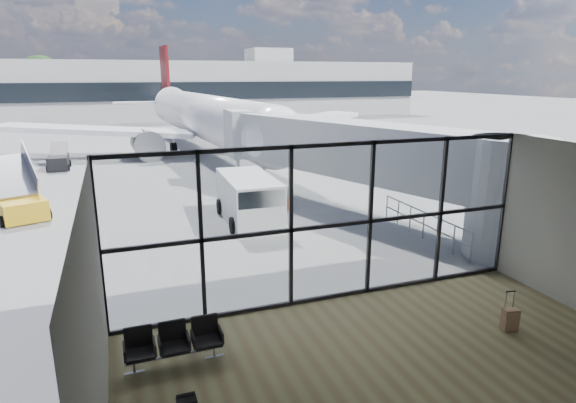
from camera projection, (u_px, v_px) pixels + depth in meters
ground at (169, 136)px, 50.17m from camera, size 220.00×220.00×0.00m
lounge_shell at (443, 277)px, 8.79m from camera, size 12.02×8.01×4.51m
glass_curtain_wall at (332, 224)px, 13.26m from camera, size 12.10×0.12×4.50m
jet_bridge at (365, 156)px, 21.17m from camera, size 8.00×16.50×4.33m
apron_railing at (424, 221)px, 18.67m from camera, size 0.06×5.46×1.11m
far_terminal at (145, 89)px, 68.86m from camera, size 80.00×12.20×11.00m
tree_5 at (41, 77)px, 72.79m from camera, size 6.27×6.27×9.03m
seating_row at (173, 341)px, 10.65m from camera, size 2.13×0.60×0.94m
suitcase at (510, 320)px, 12.00m from camera, size 0.42×0.33×1.04m
airliner at (202, 116)px, 40.12m from camera, size 30.93×35.89×9.24m
service_van at (249, 199)px, 20.72m from camera, size 2.38×4.68×2.00m
belt_loader at (59, 161)px, 32.59m from camera, size 1.43×3.50×1.60m
mobile_stairs at (19, 204)px, 21.57m from camera, size 2.82×4.02×2.58m
traffic_cone_a at (288, 203)px, 22.94m from camera, size 0.41×0.41×0.59m
traffic_cone_b at (269, 207)px, 22.28m from camera, size 0.38×0.38×0.54m
traffic_cone_c at (265, 184)px, 27.04m from camera, size 0.40×0.40×0.57m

